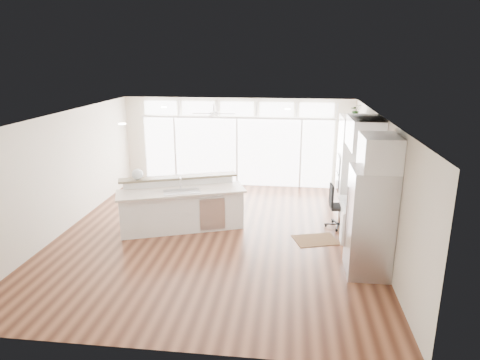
# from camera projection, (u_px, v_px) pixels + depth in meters

# --- Properties ---
(floor) EXTENTS (7.00, 8.00, 0.02)m
(floor) POSITION_uv_depth(u_px,v_px,m) (215.00, 235.00, 9.70)
(floor) COLOR #442215
(floor) RESTS_ON ground
(ceiling) EXTENTS (7.00, 8.00, 0.02)m
(ceiling) POSITION_uv_depth(u_px,v_px,m) (213.00, 116.00, 8.95)
(ceiling) COLOR white
(ceiling) RESTS_ON wall_back
(wall_back) EXTENTS (7.00, 0.04, 2.70)m
(wall_back) POSITION_uv_depth(u_px,v_px,m) (237.00, 142.00, 13.14)
(wall_back) COLOR beige
(wall_back) RESTS_ON floor
(wall_front) EXTENTS (7.00, 0.04, 2.70)m
(wall_front) POSITION_uv_depth(u_px,v_px,m) (160.00, 262.00, 5.51)
(wall_front) COLOR beige
(wall_front) RESTS_ON floor
(wall_left) EXTENTS (0.04, 8.00, 2.70)m
(wall_left) POSITION_uv_depth(u_px,v_px,m) (63.00, 173.00, 9.72)
(wall_left) COLOR beige
(wall_left) RESTS_ON floor
(wall_right) EXTENTS (0.04, 8.00, 2.70)m
(wall_right) POSITION_uv_depth(u_px,v_px,m) (379.00, 183.00, 8.92)
(wall_right) COLOR beige
(wall_right) RESTS_ON floor
(glass_wall) EXTENTS (5.80, 0.06, 2.08)m
(glass_wall) POSITION_uv_depth(u_px,v_px,m) (237.00, 152.00, 13.16)
(glass_wall) COLOR white
(glass_wall) RESTS_ON wall_back
(transom_row) EXTENTS (5.90, 0.06, 0.40)m
(transom_row) POSITION_uv_depth(u_px,v_px,m) (237.00, 109.00, 12.79)
(transom_row) COLOR white
(transom_row) RESTS_ON wall_back
(desk_window) EXTENTS (0.04, 0.85, 0.85)m
(desk_window) POSITION_uv_depth(u_px,v_px,m) (376.00, 170.00, 9.16)
(desk_window) COLOR silver
(desk_window) RESTS_ON wall_right
(ceiling_fan) EXTENTS (1.16, 1.16, 0.32)m
(ceiling_fan) POSITION_uv_depth(u_px,v_px,m) (214.00, 110.00, 11.73)
(ceiling_fan) COLOR silver
(ceiling_fan) RESTS_ON ceiling
(recessed_lights) EXTENTS (3.40, 3.00, 0.02)m
(recessed_lights) POSITION_uv_depth(u_px,v_px,m) (215.00, 116.00, 9.14)
(recessed_lights) COLOR white
(recessed_lights) RESTS_ON ceiling
(oven_cabinet) EXTENTS (0.64, 1.20, 2.50)m
(oven_cabinet) POSITION_uv_depth(u_px,v_px,m) (352.00, 166.00, 10.70)
(oven_cabinet) COLOR white
(oven_cabinet) RESTS_ON floor
(desk_nook) EXTENTS (0.72, 1.30, 0.76)m
(desk_nook) POSITION_uv_depth(u_px,v_px,m) (356.00, 220.00, 9.52)
(desk_nook) COLOR white
(desk_nook) RESTS_ON floor
(upper_cabinets) EXTENTS (0.64, 1.30, 0.64)m
(upper_cabinets) POSITION_uv_depth(u_px,v_px,m) (365.00, 133.00, 8.97)
(upper_cabinets) COLOR white
(upper_cabinets) RESTS_ON wall_right
(refrigerator) EXTENTS (0.76, 0.90, 2.00)m
(refrigerator) POSITION_uv_depth(u_px,v_px,m) (370.00, 222.00, 7.78)
(refrigerator) COLOR #B6B7BB
(refrigerator) RESTS_ON floor
(fridge_cabinet) EXTENTS (0.64, 0.90, 0.60)m
(fridge_cabinet) POSITION_uv_depth(u_px,v_px,m) (380.00, 152.00, 7.41)
(fridge_cabinet) COLOR white
(fridge_cabinet) RESTS_ON wall_right
(framed_photos) EXTENTS (0.06, 0.22, 0.80)m
(framed_photos) POSITION_uv_depth(u_px,v_px,m) (370.00, 170.00, 9.79)
(framed_photos) COLOR black
(framed_photos) RESTS_ON wall_right
(kitchen_island) EXTENTS (3.10, 2.05, 1.15)m
(kitchen_island) POSITION_uv_depth(u_px,v_px,m) (182.00, 205.00, 9.89)
(kitchen_island) COLOR white
(kitchen_island) RESTS_ON floor
(rug) EXTENTS (1.09, 0.92, 0.01)m
(rug) POSITION_uv_depth(u_px,v_px,m) (316.00, 240.00, 9.42)
(rug) COLOR #352011
(rug) RESTS_ON floor
(office_chair) EXTENTS (0.58, 0.54, 1.04)m
(office_chair) POSITION_uv_depth(u_px,v_px,m) (340.00, 206.00, 10.00)
(office_chair) COLOR black
(office_chair) RESTS_ON floor
(fishbowl) EXTENTS (0.31, 0.31, 0.26)m
(fishbowl) POSITION_uv_depth(u_px,v_px,m) (137.00, 174.00, 9.85)
(fishbowl) COLOR silver
(fishbowl) RESTS_ON kitchen_island
(monitor) EXTENTS (0.12, 0.50, 0.41)m
(monitor) POSITION_uv_depth(u_px,v_px,m) (354.00, 195.00, 9.37)
(monitor) COLOR black
(monitor) RESTS_ON desk_nook
(keyboard) EXTENTS (0.15, 0.31, 0.02)m
(keyboard) POSITION_uv_depth(u_px,v_px,m) (346.00, 204.00, 9.44)
(keyboard) COLOR white
(keyboard) RESTS_ON desk_nook
(potted_plant) EXTENTS (0.28, 0.31, 0.22)m
(potted_plant) POSITION_uv_depth(u_px,v_px,m) (356.00, 112.00, 10.32)
(potted_plant) COLOR #30622A
(potted_plant) RESTS_ON oven_cabinet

